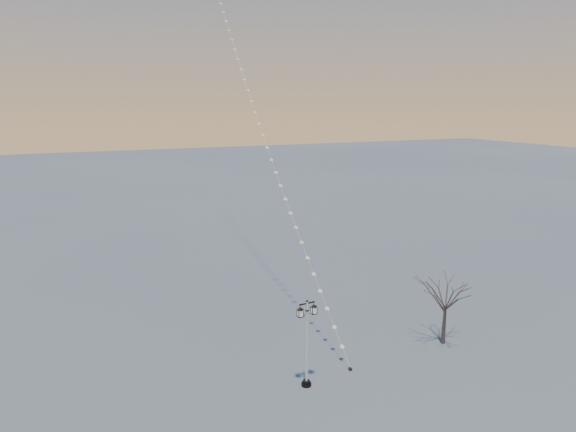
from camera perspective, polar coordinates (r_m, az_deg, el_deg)
ground at (r=29.01m, az=5.87°, el=-18.29°), size 300.00×300.00×0.00m
street_lamp at (r=27.44m, az=2.13°, el=-13.68°), size 1.24×0.55×4.91m
bare_tree at (r=33.27m, az=17.39°, el=-8.54°), size 2.78×2.78×4.61m
kite_train at (r=44.58m, az=-3.96°, el=14.12°), size 3.67×39.29×32.40m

